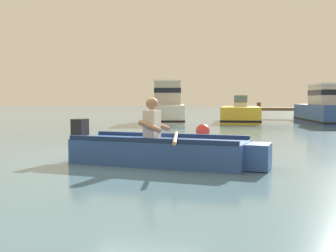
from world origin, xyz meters
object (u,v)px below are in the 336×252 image
object	(u,v)px
moored_boat_white	(168,107)
moored_boat_blue	(327,109)
moored_boat_yellow	(241,115)
mooring_buoy	(203,131)
rowboat_with_person	(164,150)

from	to	relation	value
moored_boat_white	moored_boat_blue	world-z (taller)	moored_boat_white
moored_boat_white	moored_boat_blue	distance (m)	7.90
moored_boat_white	moored_boat_yellow	bearing A→B (deg)	5.77
moored_boat_white	mooring_buoy	bearing A→B (deg)	-71.25
moored_boat_white	moored_boat_yellow	xyz separation A→B (m)	(3.75, 0.38, -0.40)
moored_boat_yellow	moored_boat_blue	world-z (taller)	moored_boat_blue
rowboat_with_person	moored_boat_yellow	world-z (taller)	moored_boat_yellow
rowboat_with_person	moored_boat_blue	bearing A→B (deg)	70.55
moored_boat_blue	mooring_buoy	xyz separation A→B (m)	(-4.85, -8.63, -0.50)
moored_boat_blue	mooring_buoy	distance (m)	9.92
mooring_buoy	moored_boat_yellow	bearing A→B (deg)	85.63
rowboat_with_person	mooring_buoy	size ratio (longest dim) A/B	8.90
moored_boat_blue	mooring_buoy	bearing A→B (deg)	-119.35
rowboat_with_person	moored_boat_yellow	distance (m)	14.49
rowboat_with_person	moored_boat_blue	distance (m)	14.62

